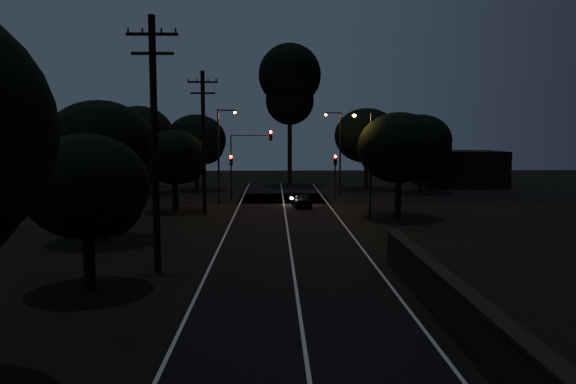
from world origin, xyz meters
name	(u,v)px	position (x,y,z in m)	size (l,w,h in m)	color
road_surface	(285,216)	(0.00, 31.12, 0.01)	(60.00, 70.00, 0.03)	black
utility_pole_mid	(155,140)	(-6.00, 15.00, 5.74)	(2.20, 0.30, 11.00)	black
utility_pole_far	(204,140)	(-6.00, 32.00, 5.48)	(2.20, 0.30, 10.50)	black
tree_left_b	(90,189)	(-7.83, 11.90, 3.91)	(4.75, 4.75, 6.03)	black
tree_left_c	(103,150)	(-10.28, 21.87, 5.07)	(6.21, 6.21, 7.84)	black
tree_left_d	(177,159)	(-8.33, 33.90, 4.05)	(4.93, 4.93, 6.25)	black
tree_far_nw	(198,141)	(-8.78, 49.87, 5.15)	(6.28, 6.28, 7.95)	black
tree_far_w	(141,137)	(-13.76, 45.86, 5.62)	(6.78, 6.78, 8.64)	black
tree_far_ne	(369,137)	(9.24, 49.86, 5.58)	(6.82, 6.82, 8.62)	black
tree_far_e	(423,142)	(14.22, 46.87, 5.10)	(6.20, 6.20, 7.87)	black
tree_right_a	(402,150)	(8.21, 29.88, 4.86)	(5.89, 5.89, 7.49)	black
tall_pine	(290,83)	(1.00, 55.00, 11.60)	(7.08, 7.08, 16.09)	black
building_left	(98,168)	(-20.00, 52.00, 2.20)	(10.00, 8.00, 4.40)	black
building_right	(459,169)	(20.00, 53.00, 2.00)	(9.00, 7.00, 4.00)	black
signal_left	(231,169)	(-4.60, 39.99, 2.84)	(0.28, 0.35, 4.10)	black
signal_right	(335,169)	(4.60, 39.99, 2.84)	(0.28, 0.35, 4.10)	black
signal_mast	(250,152)	(-2.91, 39.99, 4.34)	(3.70, 0.35, 6.25)	black
streetlight_a	(221,149)	(-5.31, 38.00, 4.64)	(1.66, 0.26, 8.00)	black
streetlight_b	(338,147)	(5.31, 44.00, 4.64)	(1.66, 0.26, 8.00)	black
streetlight_c	(368,157)	(5.83, 30.00, 4.35)	(1.46, 0.26, 7.50)	black
car	(302,200)	(1.42, 35.76, 0.56)	(1.32, 3.29, 1.12)	black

